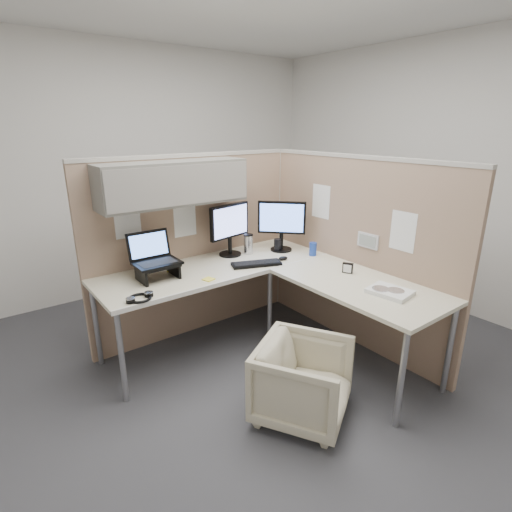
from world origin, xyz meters
TOP-DOWN VIEW (x-y plane):
  - ground at (0.00, 0.00)m, footprint 4.50×4.50m
  - partition_back at (-0.22, 0.83)m, footprint 2.00×0.36m
  - partition_right at (0.90, -0.07)m, footprint 0.07×2.03m
  - desk at (0.12, 0.13)m, footprint 2.00×1.98m
  - office_chair at (-0.16, -0.60)m, footprint 0.76×0.74m
  - monitor_left at (0.15, 0.71)m, footprint 0.44×0.20m
  - monitor_right at (0.61, 0.53)m, footprint 0.33×0.34m
  - laptop_station at (-0.62, 0.58)m, footprint 0.34×0.29m
  - keyboard at (0.17, 0.34)m, footprint 0.44×0.28m
  - mouse at (0.44, 0.31)m, footprint 0.10×0.07m
  - travel_mug at (0.31, 0.64)m, footprint 0.09×0.09m
  - soda_can_green at (0.74, 0.24)m, footprint 0.07×0.07m
  - soda_can_silver at (0.56, 0.53)m, footprint 0.07×0.07m
  - sticky_note_c at (-0.45, 0.63)m, footprint 0.10×0.10m
  - sticky_note_a at (-0.32, 0.30)m, footprint 0.10×0.10m
  - headphones at (-0.88, 0.26)m, footprint 0.20×0.18m
  - paper_stack at (0.56, -0.70)m, footprint 0.26×0.31m
  - desk_clock at (0.64, -0.25)m, footprint 0.07×0.09m

SIDE VIEW (x-z plane):
  - ground at x=0.00m, z-range 0.00..0.00m
  - office_chair at x=-0.16m, z-range 0.00..0.58m
  - desk at x=0.12m, z-range 0.32..1.05m
  - sticky_note_c at x=-0.45m, z-range 0.73..0.74m
  - sticky_note_a at x=-0.32m, z-range 0.73..0.74m
  - keyboard at x=0.17m, z-range 0.73..0.75m
  - headphones at x=-0.88m, z-range 0.73..0.76m
  - mouse at x=0.44m, z-range 0.73..0.76m
  - paper_stack at x=0.56m, z-range 0.73..0.76m
  - desk_clock at x=0.64m, z-range 0.73..0.81m
  - soda_can_green at x=0.74m, z-range 0.73..0.85m
  - soda_can_silver at x=0.56m, z-range 0.73..0.85m
  - partition_right at x=0.90m, z-range 0.00..1.63m
  - travel_mug at x=0.31m, z-range 0.73..0.91m
  - laptop_station at x=-0.62m, z-range 0.69..1.04m
  - monitor_left at x=0.15m, z-range 0.77..1.24m
  - monitor_right at x=0.61m, z-range 0.77..1.24m
  - partition_back at x=-0.22m, z-range 0.28..1.91m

